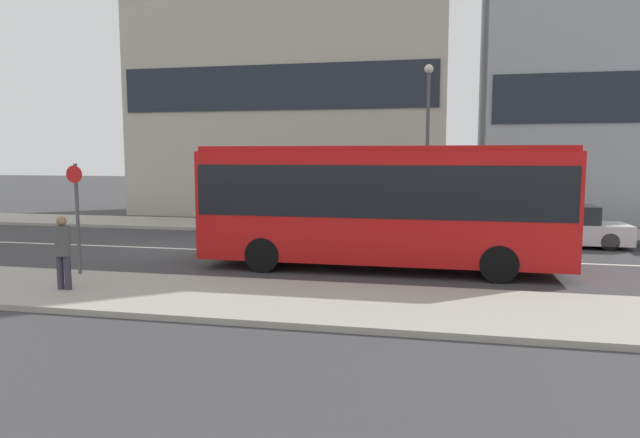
% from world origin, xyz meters
% --- Properties ---
extents(ground_plane, '(120.00, 120.00, 0.00)m').
position_xyz_m(ground_plane, '(0.00, 0.00, 0.00)').
color(ground_plane, '#3A3A3D').
extents(sidewalk_near, '(44.00, 3.50, 0.13)m').
position_xyz_m(sidewalk_near, '(0.00, -6.25, 0.07)').
color(sidewalk_near, '#A39E93').
rests_on(sidewalk_near, ground_plane).
extents(sidewalk_far, '(44.00, 3.50, 0.13)m').
position_xyz_m(sidewalk_far, '(0.00, 6.25, 0.07)').
color(sidewalk_far, '#A39E93').
rests_on(sidewalk_far, ground_plane).
extents(lane_centerline, '(41.80, 0.16, 0.01)m').
position_xyz_m(lane_centerline, '(0.00, 0.00, 0.00)').
color(lane_centerline, silver).
rests_on(lane_centerline, ground_plane).
extents(apartment_block_right_tower, '(12.05, 6.25, 20.73)m').
position_xyz_m(apartment_block_right_tower, '(17.14, 12.59, 10.36)').
color(apartment_block_right_tower, '#9EA3A8').
rests_on(apartment_block_right_tower, ground_plane).
extents(city_bus, '(10.05, 2.50, 3.44)m').
position_xyz_m(city_bus, '(7.56, -2.04, 1.97)').
color(city_bus, red).
rests_on(city_bus, ground_plane).
extents(parked_car_0, '(4.20, 1.72, 1.45)m').
position_xyz_m(parked_car_0, '(13.43, 3.40, 0.67)').
color(parked_car_0, silver).
rests_on(parked_car_0, ground_plane).
extents(pedestrian_near_stop, '(0.35, 0.34, 1.69)m').
position_xyz_m(pedestrian_near_stop, '(0.79, -6.54, 1.09)').
color(pedestrian_near_stop, '#383347').
rests_on(pedestrian_near_stop, sidewalk_near).
extents(bus_stop_sign, '(0.44, 0.12, 2.85)m').
position_xyz_m(bus_stop_sign, '(0.07, -4.94, 1.79)').
color(bus_stop_sign, '#4C4C51').
rests_on(bus_stop_sign, sidewalk_near).
extents(street_lamp, '(0.36, 0.36, 6.61)m').
position_xyz_m(street_lamp, '(8.61, 5.42, 4.19)').
color(street_lamp, '#4C4C51').
rests_on(street_lamp, sidewalk_far).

